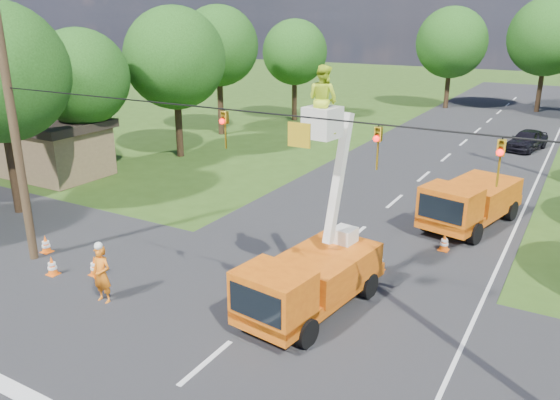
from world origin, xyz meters
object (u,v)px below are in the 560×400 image
Objects in this scene: traffic_cone_7 at (503,209)px; tree_left_c at (81,78)px; second_truck at (470,202)px; tree_left_e at (219,46)px; traffic_cone_6 at (46,244)px; pole_left at (16,140)px; shed at (56,148)px; tree_far_b at (548,37)px; traffic_cone_5 at (52,266)px; tree_far_a at (452,43)px; traffic_cone_2 at (379,262)px; tree_left_f at (295,52)px; distant_car at (527,140)px; bucket_truck at (311,263)px; ground_worker at (102,275)px; traffic_cone_3 at (444,242)px; tree_left_d at (175,58)px.

tree_left_c is at bearing -167.99° from traffic_cone_7.
tree_left_e reaches higher than second_truck.
traffic_cone_7 is 0.09× the size of tree_left_c.
pole_left reaches higher than traffic_cone_6.
tree_far_b is (21.00, 37.00, 5.19)m from shed.
tree_left_c reaches higher than traffic_cone_6.
traffic_cone_5 is 18.92m from traffic_cone_7.
tree_left_e is at bearing -119.33° from tree_far_a.
tree_left_e is (-7.25, 21.41, 6.13)m from traffic_cone_6.
traffic_cone_5 is 0.08× the size of tree_left_e.
tree_far_b reaches higher than traffic_cone_2.
tree_left_e reaches higher than traffic_cone_7.
tree_left_f is at bearing 100.02° from pole_left.
traffic_cone_6 is 0.08× the size of tree_left_f.
traffic_cone_6 is 43.05m from tree_far_a.
distant_car is at bearing 15.77° from tree_left_e.
bucket_truck is at bearing 14.39° from traffic_cone_5.
traffic_cone_2 is at bearing 41.51° from ground_worker.
ground_worker is 30.24m from distant_car.
traffic_cone_5 is at bearing -77.01° from tree_left_f.
tree_far_a is (11.80, 21.00, -0.30)m from tree_left_e.
traffic_cone_3 is (8.30, 9.34, -0.59)m from ground_worker.
traffic_cone_7 is 22.42m from tree_left_c.
pole_left is 1.12× the size of tree_left_c.
distant_car is at bearing 34.02° from tree_left_d.
ground_worker is at bearing -18.26° from traffic_cone_6.
traffic_cone_7 is at bearing 80.00° from bucket_truck.
pole_left is 0.97× the size of tree_left_d.
tree_left_e reaches higher than tree_left_d.
pole_left reaches higher than ground_worker.
tree_far_a is at bearing 86.39° from traffic_cone_5.
tree_left_c is 0.78× the size of tree_far_b.
tree_left_f is at bearing 124.31° from traffic_cone_2.
traffic_cone_6 is (-11.54, -4.81, 0.00)m from traffic_cone_2.
traffic_cone_6 is 23.42m from tree_left_e.
traffic_cone_6 is (-1.80, 1.14, 0.00)m from traffic_cone_5.
traffic_cone_2 and traffic_cone_7 have the same top height.
tree_left_f reaches higher than second_truck.
ground_worker is 16.04m from tree_left_c.
tree_left_e is (-21.66, 8.46, 6.13)m from traffic_cone_7.
pole_left is at bearing -163.33° from bucket_truck.
traffic_cone_5 is 2.13m from traffic_cone_6.
tree_left_e is at bearing 138.54° from traffic_cone_2.
tree_left_e reaches higher than distant_car.
tree_left_c is 0.87× the size of tree_left_d.
traffic_cone_6 is at bearing 147.56° from traffic_cone_5.
tree_left_c reaches higher than traffic_cone_2.
tree_far_a is at bearing 84.03° from pole_left.
traffic_cone_5 is at bearing -98.64° from distant_car.
pole_left is at bearing -52.13° from tree_left_c.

